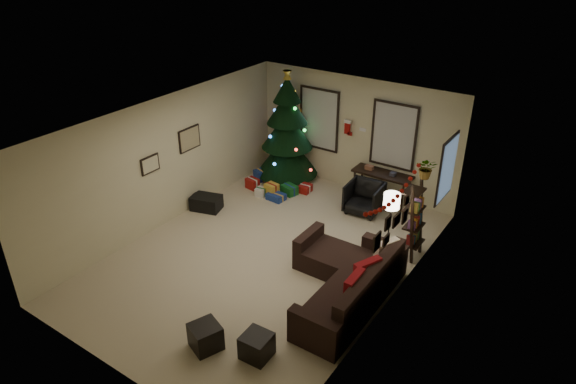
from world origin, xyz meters
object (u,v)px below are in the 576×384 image
object	(u,v)px
christmas_tree	(287,134)
sofa	(348,283)
desk	(382,176)
desk_chair	(364,198)
bookshelf	(415,221)

from	to	relation	value
christmas_tree	sofa	world-z (taller)	christmas_tree
desk	desk_chair	world-z (taller)	desk
desk	sofa	bearing A→B (deg)	-73.98
christmas_tree	desk	xyz separation A→B (m)	(2.47, 0.16, -0.52)
sofa	bookshelf	world-z (taller)	bookshelf
desk_chair	sofa	bearing A→B (deg)	-72.62
christmas_tree	bookshelf	size ratio (longest dim) A/B	1.75
desk	desk_chair	size ratio (longest dim) A/B	1.92
sofa	bookshelf	distance (m)	1.86
sofa	desk	size ratio (longest dim) A/B	1.96
desk	bookshelf	size ratio (longest dim) A/B	0.84
desk	christmas_tree	bearing A→B (deg)	-176.24
christmas_tree	sofa	bearing A→B (deg)	-43.24
desk_chair	bookshelf	xyz separation A→B (m)	(1.53, -1.01, 0.43)
sofa	desk	xyz separation A→B (m)	(-0.98, 3.40, 0.36)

